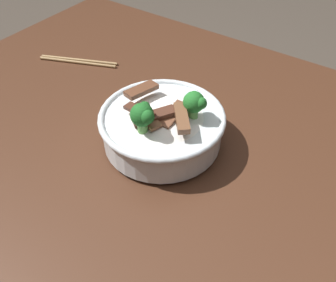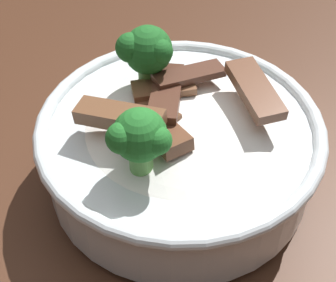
{
  "view_description": "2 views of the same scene",
  "coord_description": "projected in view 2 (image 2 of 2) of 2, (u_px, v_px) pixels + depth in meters",
  "views": [
    {
      "loc": [
        0.23,
        -0.35,
        1.31
      ],
      "look_at": [
        -0.04,
        0.05,
        0.86
      ],
      "focal_mm": 39.54,
      "sensor_mm": 36.0,
      "label": 1
    },
    {
      "loc": [
        0.09,
        0.33,
        1.17
      ],
      "look_at": [
        -0.06,
        0.08,
        0.88
      ],
      "focal_mm": 54.81,
      "sensor_mm": 36.0,
      "label": 2
    }
  ],
  "objects": [
    {
      "name": "dining_table",
      "position": [
        84.0,
        216.0,
        0.55
      ],
      "size": [
        1.35,
        1.06,
        0.82
      ],
      "color": "#472819",
      "rests_on": "ground"
    },
    {
      "name": "rice_bowl",
      "position": [
        178.0,
        143.0,
        0.43
      ],
      "size": [
        0.23,
        0.23,
        0.13
      ],
      "color": "silver",
      "rests_on": "dining_table"
    }
  ]
}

